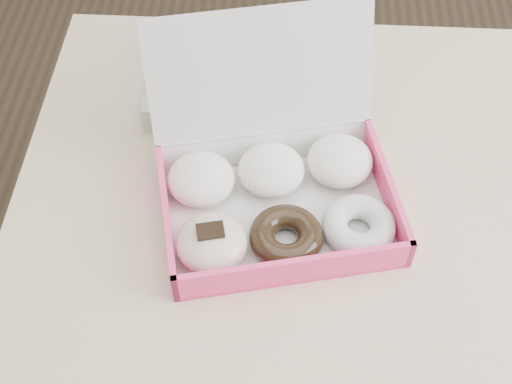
{
  "coord_description": "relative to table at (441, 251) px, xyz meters",
  "views": [
    {
      "loc": [
        -0.23,
        -0.57,
        1.52
      ],
      "look_at": [
        -0.26,
        -0.01,
        0.8
      ],
      "focal_mm": 50.0,
      "sensor_mm": 36.0,
      "label": 1
    }
  ],
  "objects": [
    {
      "name": "donut_box",
      "position": [
        -0.24,
        0.01,
        0.11
      ],
      "size": [
        0.36,
        0.34,
        0.22
      ],
      "rotation": [
        0.0,
        0.0,
        0.22
      ],
      "color": "silver",
      "rests_on": "table"
    },
    {
      "name": "table",
      "position": [
        0.0,
        0.0,
        0.0
      ],
      "size": [
        1.2,
        0.8,
        0.75
      ],
      "color": "tan",
      "rests_on": "ground"
    },
    {
      "name": "newspapers",
      "position": [
        -0.3,
        0.23,
        0.1
      ],
      "size": [
        0.27,
        0.22,
        0.04
      ],
      "primitive_type": "cube",
      "rotation": [
        0.0,
        0.0,
        -0.05
      ],
      "color": "silver",
      "rests_on": "table"
    }
  ]
}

